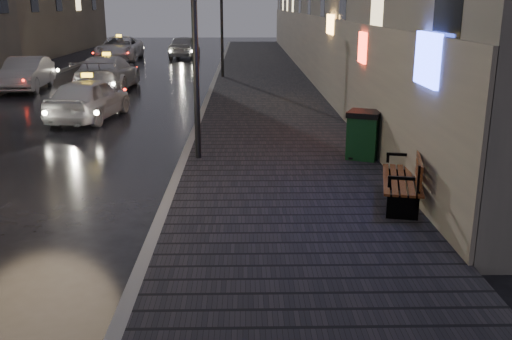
{
  "coord_description": "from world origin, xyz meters",
  "views": [
    {
      "loc": [
        2.98,
        -7.3,
        3.71
      ],
      "look_at": [
        3.17,
        2.49,
        0.85
      ],
      "focal_mm": 40.0,
      "sensor_mm": 36.0,
      "label": 1
    }
  ],
  "objects": [
    {
      "name": "taxi_far",
      "position": [
        -5.6,
        32.7,
        0.79
      ],
      "size": [
        2.76,
        5.74,
        1.58
      ],
      "primitive_type": "imported",
      "rotation": [
        0.0,
        0.0,
        0.03
      ],
      "color": "silver",
      "rests_on": "ground"
    },
    {
      "name": "ground",
      "position": [
        0.0,
        0.0,
        0.0
      ],
      "size": [
        120.0,
        120.0,
        0.0
      ],
      "primitive_type": "plane",
      "color": "black",
      "rests_on": "ground"
    },
    {
      "name": "curb",
      "position": [
        1.5,
        21.0,
        0.07
      ],
      "size": [
        0.2,
        58.0,
        0.15
      ],
      "primitive_type": "cube",
      "color": "slate",
      "rests_on": "ground"
    },
    {
      "name": "lamp_far",
      "position": [
        1.85,
        22.0,
        3.49
      ],
      "size": [
        0.36,
        0.36,
        5.28
      ],
      "color": "black",
      "rests_on": "sidewalk"
    },
    {
      "name": "taxi_mid",
      "position": [
        -3.13,
        18.41,
        0.76
      ],
      "size": [
        2.14,
        5.25,
        1.52
      ],
      "primitive_type": "imported",
      "rotation": [
        0.0,
        0.0,
        3.14
      ],
      "color": "silver",
      "rests_on": "ground"
    },
    {
      "name": "trash_bin",
      "position": [
        5.8,
        5.88,
        0.73
      ],
      "size": [
        0.98,
        0.98,
        1.14
      ],
      "rotation": [
        0.0,
        0.0,
        -0.4
      ],
      "color": "black",
      "rests_on": "sidewalk"
    },
    {
      "name": "car_left_mid",
      "position": [
        -6.79,
        18.54,
        0.72
      ],
      "size": [
        1.9,
        4.49,
        1.44
      ],
      "primitive_type": "imported",
      "rotation": [
        0.0,
        0.0,
        0.09
      ],
      "color": "gray",
      "rests_on": "ground"
    },
    {
      "name": "car_far",
      "position": [
        -1.35,
        34.5,
        0.77
      ],
      "size": [
        2.08,
        4.64,
        1.55
      ],
      "primitive_type": "imported",
      "rotation": [
        0.0,
        0.0,
        3.08
      ],
      "color": "#929399",
      "rests_on": "ground"
    },
    {
      "name": "sidewalk",
      "position": [
        3.9,
        21.0,
        0.07
      ],
      "size": [
        4.6,
        58.0,
        0.15
      ],
      "primitive_type": "cube",
      "color": "black",
      "rests_on": "ground"
    },
    {
      "name": "bench",
      "position": [
        5.92,
        2.6,
        0.65
      ],
      "size": [
        1.08,
        2.04,
        0.99
      ],
      "rotation": [
        0.0,
        0.0,
        -0.22
      ],
      "color": "black",
      "rests_on": "sidewalk"
    },
    {
      "name": "sidewalk_far",
      "position": [
        -8.7,
        21.0,
        0.07
      ],
      "size": [
        2.4,
        58.0,
        0.15
      ],
      "primitive_type": "cube",
      "color": "black",
      "rests_on": "ground"
    },
    {
      "name": "curb_far",
      "position": [
        -7.4,
        21.0,
        0.07
      ],
      "size": [
        0.2,
        58.0,
        0.15
      ],
      "primitive_type": "cube",
      "color": "slate",
      "rests_on": "ground"
    },
    {
      "name": "taxi_near",
      "position": [
        -2.18,
        11.52,
        0.7
      ],
      "size": [
        2.22,
        4.32,
        1.41
      ],
      "primitive_type": "imported",
      "rotation": [
        0.0,
        0.0,
        3.0
      ],
      "color": "silver",
      "rests_on": "ground"
    },
    {
      "name": "lamp_near",
      "position": [
        1.85,
        6.0,
        3.49
      ],
      "size": [
        0.36,
        0.36,
        5.28
      ],
      "color": "black",
      "rests_on": "sidewalk"
    }
  ]
}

